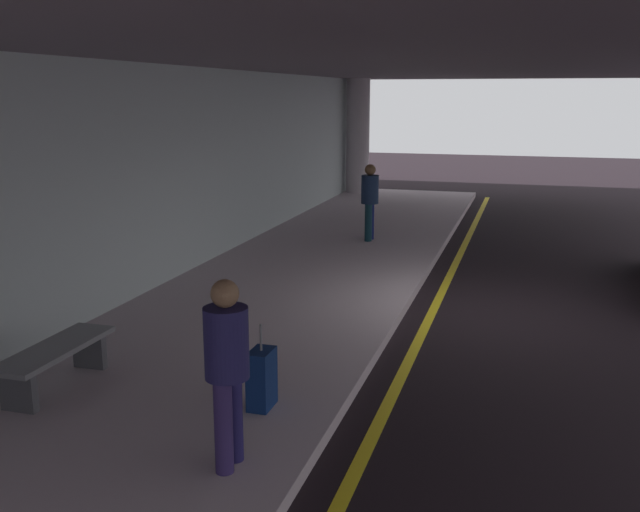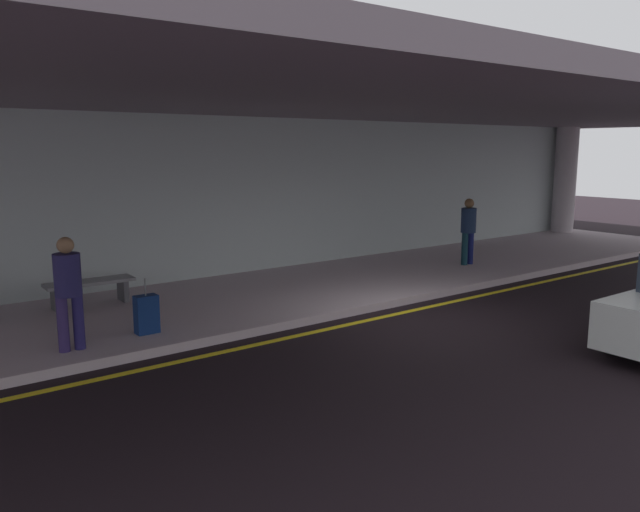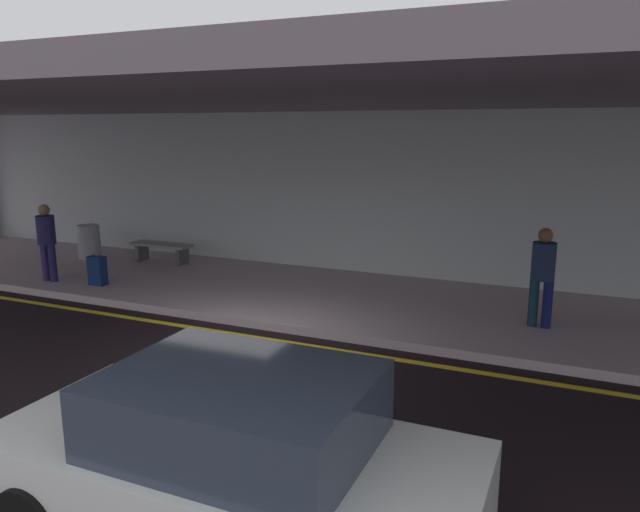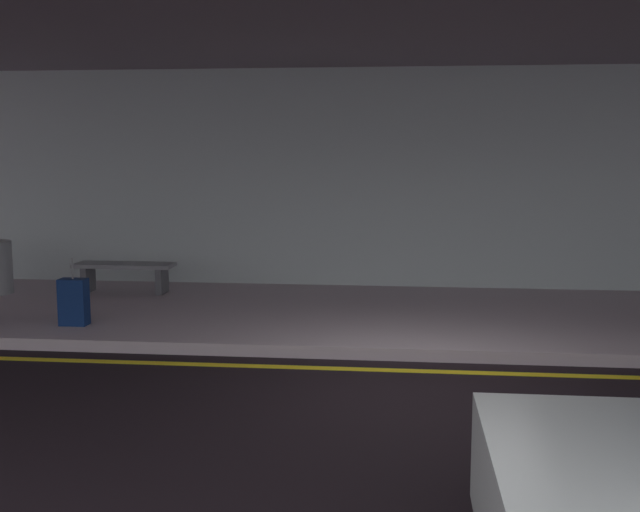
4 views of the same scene
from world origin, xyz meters
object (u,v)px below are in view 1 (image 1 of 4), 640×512
(traveler_with_luggage, at_px, (370,197))
(suitcase_upright_primary, at_px, (262,379))
(bench_metal, at_px, (56,357))
(support_column_left_mid, at_px, (358,136))
(person_waiting_for_ride, at_px, (227,362))

(traveler_with_luggage, xyz_separation_m, suitcase_upright_primary, (-8.81, -0.84, -0.65))
(bench_metal, bearing_deg, support_column_left_mid, 2.16)
(traveler_with_luggage, height_order, bench_metal, traveler_with_luggage)
(person_waiting_for_ride, distance_m, suitcase_upright_primary, 1.38)
(support_column_left_mid, bearing_deg, person_waiting_for_ride, -169.95)
(person_waiting_for_ride, xyz_separation_m, suitcase_upright_primary, (1.21, 0.16, -0.65))
(bench_metal, bearing_deg, traveler_with_luggage, -9.50)
(traveler_with_luggage, bearing_deg, bench_metal, 98.41)
(suitcase_upright_primary, xyz_separation_m, bench_metal, (-0.17, 2.35, 0.04))
(suitcase_upright_primary, bearing_deg, traveler_with_luggage, 14.20)
(person_waiting_for_ride, bearing_deg, support_column_left_mid, 139.05)
(support_column_left_mid, height_order, suitcase_upright_primary, support_column_left_mid)
(support_column_left_mid, height_order, traveler_with_luggage, support_column_left_mid)
(support_column_left_mid, relative_size, suitcase_upright_primary, 4.06)
(traveler_with_luggage, bearing_deg, support_column_left_mid, -56.59)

